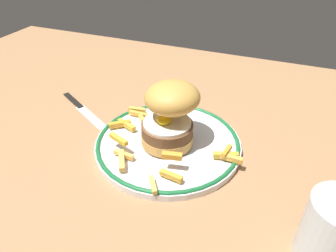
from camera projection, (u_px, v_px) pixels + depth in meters
The scene contains 6 objects.
ground_plane at pixel (148, 160), 56.24cm from camera, with size 144.74×101.86×4.00cm, color #986E48.
dinner_plate at pixel (168, 143), 55.75cm from camera, with size 26.37×26.37×1.60cm.
burger at pixel (170, 113), 52.29cm from camera, with size 13.19×13.10×11.15cm.
fries_pile at pixel (156, 143), 53.37cm from camera, with size 25.80×20.28×2.90cm.
water_glass at pixel (332, 235), 36.17cm from camera, with size 7.37×7.37×9.33cm.
knife at pixel (80, 106), 67.38cm from camera, with size 16.45×10.07×0.70cm.
Camera 1 is at (19.32, -38.05, 35.34)cm, focal length 32.71 mm.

